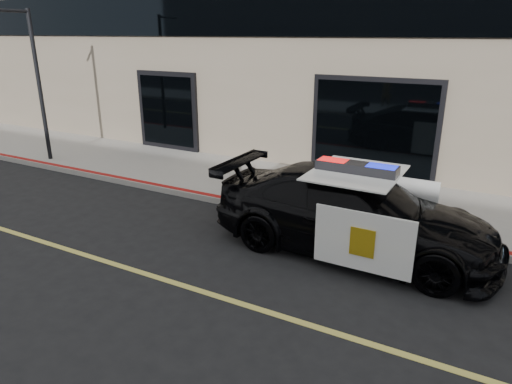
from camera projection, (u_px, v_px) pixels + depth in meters
The scene contains 5 objects.
ground at pixel (306, 324), 6.56m from camera, with size 120.00×120.00×0.00m, color black.
sidewalk_n at pixel (391, 205), 10.89m from camera, with size 60.00×3.50×0.15m, color gray.
police_car at pixel (353, 212), 8.55m from camera, with size 2.48×5.35×1.74m.
fire_hydrant at pixel (236, 173), 11.89m from camera, with size 0.33×0.46×0.73m.
street_light at pixel (37, 80), 13.71m from camera, with size 0.13×1.14×4.47m.
Camera 1 is at (2.03, -5.22, 3.97)m, focal length 32.00 mm.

